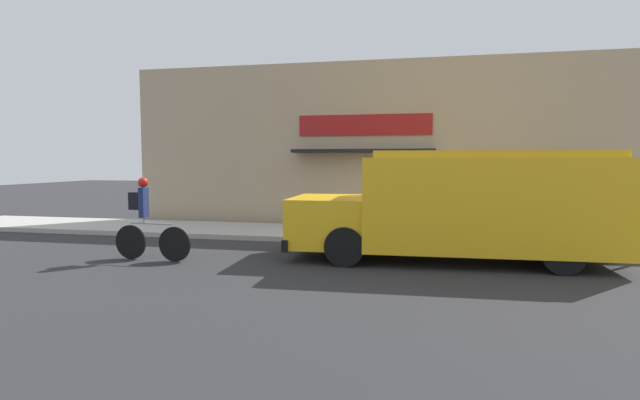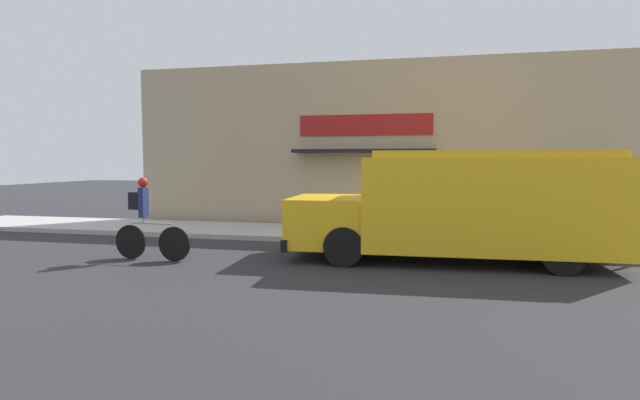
{
  "view_description": "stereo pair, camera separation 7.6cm",
  "coord_description": "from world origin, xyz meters",
  "views": [
    {
      "loc": [
        0.7,
        -12.04,
        2.05
      ],
      "look_at": [
        -1.91,
        -0.2,
        1.1
      ],
      "focal_mm": 28.0,
      "sensor_mm": 36.0,
      "label": 1
    },
    {
      "loc": [
        0.77,
        -12.03,
        2.05
      ],
      "look_at": [
        -1.91,
        -0.2,
        1.1
      ],
      "focal_mm": 28.0,
      "sensor_mm": 36.0,
      "label": 2
    }
  ],
  "objects": [
    {
      "name": "cyclist",
      "position": [
        -4.99,
        -2.83,
        0.81
      ],
      "size": [
        1.75,
        0.21,
        1.71
      ],
      "rotation": [
        0.0,
        0.0,
        -0.05
      ],
      "color": "black",
      "rests_on": "ground_plane"
    },
    {
      "name": "school_bus",
      "position": [
        1.39,
        -1.54,
        1.16
      ],
      "size": [
        6.51,
        2.74,
        2.25
      ],
      "rotation": [
        0.0,
        0.0,
        0.04
      ],
      "color": "yellow",
      "rests_on": "ground_plane"
    },
    {
      "name": "trash_bin",
      "position": [
        4.37,
        1.29,
        0.52
      ],
      "size": [
        0.64,
        0.64,
        0.78
      ],
      "color": "#2D5138",
      "rests_on": "sidewalk"
    },
    {
      "name": "storefront",
      "position": [
        -0.03,
        3.04,
        2.52
      ],
      "size": [
        17.41,
        0.89,
        5.05
      ],
      "color": "tan",
      "rests_on": "ground_plane"
    },
    {
      "name": "ground_plane",
      "position": [
        0.0,
        0.0,
        0.0
      ],
      "size": [
        70.0,
        70.0,
        0.0
      ],
      "primitive_type": "plane",
      "color": "#2B2B2D"
    },
    {
      "name": "sidewalk",
      "position": [
        0.0,
        1.32,
        0.06
      ],
      "size": [
        28.0,
        2.63,
        0.13
      ],
      "color": "#ADAAA3",
      "rests_on": "ground_plane"
    }
  ]
}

